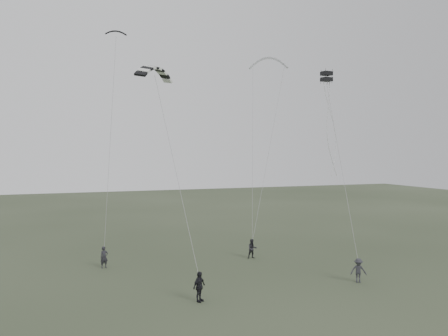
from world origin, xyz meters
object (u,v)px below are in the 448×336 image
object	(u,v)px
flyer_right	(252,249)
flyer_center	(199,287)
kite_pale_large	(268,58)
kite_dark_small	(116,31)
flyer_left	(104,257)
kite_striped	(155,68)
kite_box	(326,76)
flyer_far	(358,270)

from	to	relation	value
flyer_right	flyer_center	xyz separation A→B (m)	(-6.68, -8.05, 0.09)
kite_pale_large	kite_dark_small	bearing A→B (deg)	-135.74
flyer_left	kite_dark_small	world-z (taller)	kite_dark_small
kite_dark_small	kite_striped	xyz separation A→B (m)	(1.76, -6.33, -3.82)
kite_dark_small	kite_box	size ratio (longest dim) A/B	2.19
kite_pale_large	flyer_center	bearing A→B (deg)	-99.16
kite_pale_large	kite_box	size ratio (longest dim) A/B	5.28
flyer_right	flyer_left	bearing A→B (deg)	-177.86
kite_pale_large	kite_box	bearing A→B (deg)	-66.84
kite_dark_small	kite_box	world-z (taller)	kite_dark_small
kite_striped	kite_box	bearing A→B (deg)	-42.99
kite_box	kite_dark_small	bearing A→B (deg)	151.12
flyer_center	kite_box	size ratio (longest dim) A/B	2.27
flyer_center	kite_pale_large	size ratio (longest dim) A/B	0.43
flyer_left	kite_pale_large	xyz separation A→B (m)	(16.60, 7.91, 16.82)
flyer_far	kite_pale_large	size ratio (longest dim) A/B	0.39
flyer_left	kite_pale_large	bearing A→B (deg)	9.26
flyer_far	kite_dark_small	size ratio (longest dim) A/B	0.95
kite_pale_large	kite_striped	size ratio (longest dim) A/B	1.24
flyer_left	flyer_right	bearing A→B (deg)	-21.24
flyer_left	kite_dark_small	distance (m)	17.11
kite_pale_large	kite_box	xyz separation A→B (m)	(-0.73, -11.46, -3.73)
flyer_far	kite_box	size ratio (longest dim) A/B	2.07
flyer_right	flyer_far	world-z (taller)	flyer_far
flyer_left	flyer_center	size ratio (longest dim) A/B	0.92
kite_box	kite_striped	bearing A→B (deg)	174.23
flyer_far	kite_box	world-z (taller)	kite_box
flyer_left	kite_striped	size ratio (longest dim) A/B	0.49
kite_striped	kite_pale_large	bearing A→B (deg)	-2.18
flyer_center	kite_striped	distance (m)	14.18
flyer_far	kite_dark_small	world-z (taller)	kite_dark_small
kite_dark_small	kite_pale_large	xyz separation A→B (m)	(15.31, 4.82, 0.04)
kite_box	kite_pale_large	bearing A→B (deg)	81.97
kite_striped	kite_dark_small	bearing A→B (deg)	63.87
flyer_right	flyer_center	world-z (taller)	flyer_center
flyer_center	kite_dark_small	xyz separation A→B (m)	(-3.04, 12.10, 16.71)
flyer_left	kite_pale_large	size ratio (longest dim) A/B	0.39
flyer_right	kite_striped	distance (m)	15.39
kite_dark_small	flyer_center	bearing A→B (deg)	-71.80
flyer_far	kite_pale_large	bearing A→B (deg)	109.04
flyer_left	flyer_right	size ratio (longest dim) A/B	1.02
flyer_far	kite_striped	world-z (taller)	kite_striped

